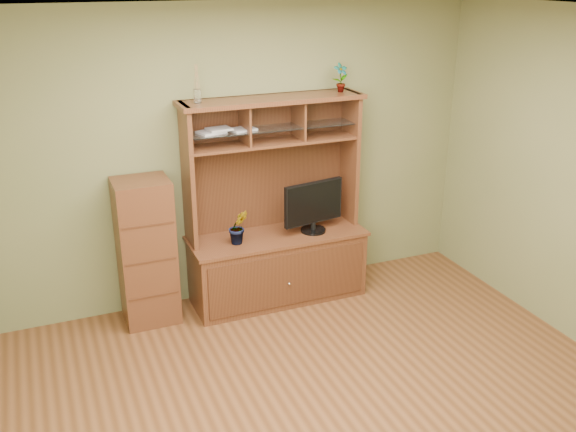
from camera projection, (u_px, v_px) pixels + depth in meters
room at (343, 234)px, 4.12m from camera, size 4.54×4.04×2.74m
media_hutch at (276, 246)px, 5.98m from camera, size 1.66×0.61×1.90m
monitor at (314, 206)px, 5.89m from camera, size 0.61×0.23×0.48m
orchid_plant at (238, 227)px, 5.66m from camera, size 0.18×0.15×0.32m
top_plant at (341, 78)px, 5.73m from camera, size 0.14×0.10×0.26m
reed_diffuser at (197, 88)px, 5.27m from camera, size 0.06×0.06×0.32m
magazines at (224, 130)px, 5.48m from camera, size 0.53×0.22×0.04m
side_cabinet at (146, 252)px, 5.54m from camera, size 0.47×0.42×1.30m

